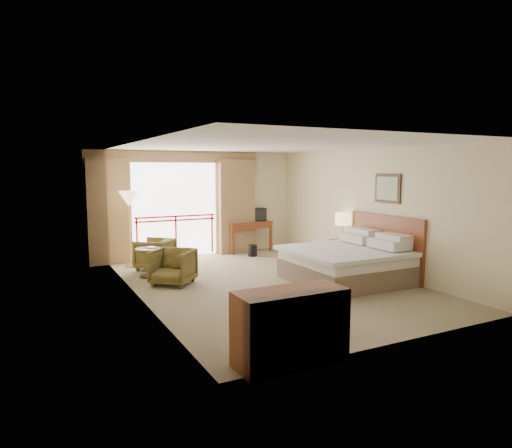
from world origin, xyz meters
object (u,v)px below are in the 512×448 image
bed (348,263)px  armchair_far (155,269)px  desk (247,228)px  table_lamp (343,220)px  armchair_near (173,284)px  side_table (149,258)px  dresser (291,327)px  wastebasket (253,251)px  floor_lamp (129,202)px  tv (258,215)px  nightstand (343,253)px

bed → armchair_far: 4.29m
desk → table_lamp: bearing=-66.4°
desk → armchair_near: 4.00m
armchair_near → side_table: side_table is taller
armchair_far → side_table: (-0.30, -0.68, 0.41)m
armchair_near → dresser: (0.13, -4.18, 0.44)m
wastebasket → dresser: (-2.55, -6.07, 0.29)m
bed → floor_lamp: bearing=136.8°
wastebasket → tv: bearing=54.1°
nightstand → tv: (-0.82, 2.75, 0.69)m
table_lamp → armchair_near: size_ratio=0.79×
bed → desk: bearing=94.0°
wastebasket → side_table: side_table is taller
armchair_far → dresser: bearing=42.4°
tv → dresser: bearing=-131.8°
bed → nightstand: (0.84, 1.23, -0.07)m
desk → bed: bearing=-84.6°
dresser → armchair_near: bearing=90.4°
bed → floor_lamp: (-3.59, 3.37, 1.13)m
desk → floor_lamp: (-3.31, -0.67, 0.87)m
wastebasket → floor_lamp: size_ratio=0.17×
armchair_near → floor_lamp: 2.53m
table_lamp → desk: (-1.12, 2.76, -0.44)m
wastebasket → dresser: size_ratio=0.22×
bed → floor_lamp: 5.05m
tv → dresser: 7.47m
armchair_far → armchair_near: (-0.04, -1.51, 0.00)m
wastebasket → armchair_far: size_ratio=0.38×
armchair_far → armchair_near: 1.51m
bed → dresser: (-3.06, -2.81, 0.06)m
armchair_near → side_table: size_ratio=1.28×
bed → table_lamp: 1.69m
armchair_far → dresser: size_ratio=0.58×
nightstand → desk: desk is taller
tv → wastebasket: (-0.52, -0.72, -0.85)m
dresser → desk: bearing=66.5°
armchair_near → floor_lamp: bearing=143.0°
nightstand → side_table: (-4.30, 0.97, 0.11)m
tv → side_table: 3.95m
tv → wastebasket: bearing=-143.4°
desk → floor_lamp: 3.48m
bed → table_lamp: (0.84, 1.28, 0.71)m
tv → armchair_near: size_ratio=0.52×
nightstand → armchair_near: size_ratio=0.80×
table_lamp → floor_lamp: floor_lamp is taller
armchair_far → tv: bearing=150.4°
nightstand → armchair_near: bearing=179.9°
table_lamp → desk: table_lamp is taller
table_lamp → bed: bearing=-123.2°
wastebasket → floor_lamp: floor_lamp is taller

